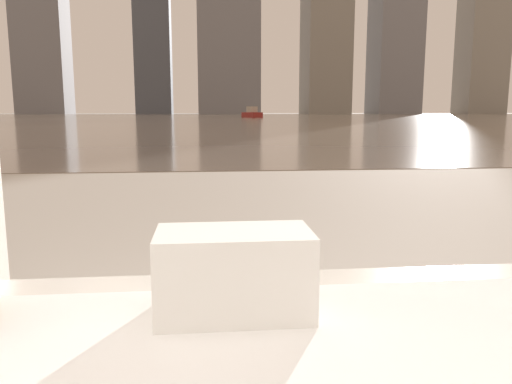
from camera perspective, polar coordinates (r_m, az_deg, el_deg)
towel_stack at (r=0.95m, az=-2.51°, el=-9.18°), size 0.29×0.16×0.16m
harbor_water at (r=62.16m, az=-5.63°, el=8.48°), size 180.00×110.00×0.01m
harbor_boat_0 at (r=61.57m, az=-0.46°, el=8.95°), size 2.37×3.73×1.32m
skyline_tower_2 at (r=120.45m, az=-3.26°, el=20.22°), size 13.80×13.53×47.33m
skyline_tower_4 at (r=127.35m, az=15.59°, el=16.03°), size 10.27×11.09×32.95m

